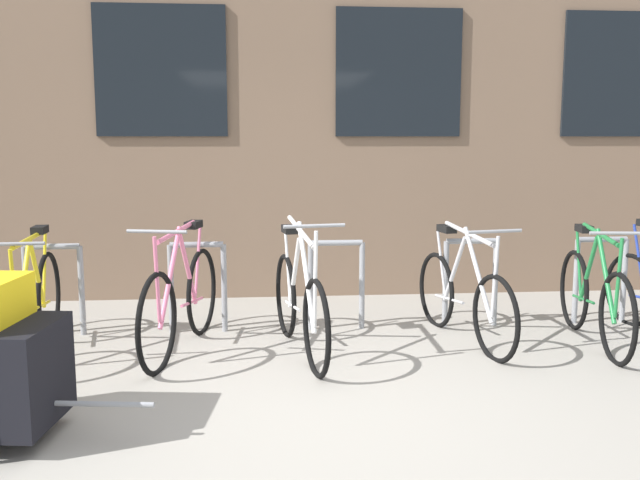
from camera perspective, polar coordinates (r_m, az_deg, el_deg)
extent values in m
plane|color=#9E998E|center=(4.42, -1.48, -13.83)|extent=(42.00, 42.00, 0.00)
cube|color=#7A604C|center=(10.60, -3.75, 12.66)|extent=(28.00, 6.55, 4.96)
cube|color=black|center=(7.36, -12.77, 13.23)|extent=(1.30, 0.04, 1.29)
cube|color=black|center=(7.44, 6.40, 13.32)|extent=(1.30, 0.04, 1.29)
cube|color=black|center=(8.25, 23.36, 12.21)|extent=(1.30, 0.04, 1.29)
cylinder|color=gray|center=(6.43, -22.68, -3.88)|extent=(0.05, 0.05, 0.76)
cylinder|color=gray|center=(6.30, -18.76, -3.91)|extent=(0.05, 0.05, 0.76)
cylinder|color=gray|center=(6.30, -20.91, -0.49)|extent=(0.45, 0.05, 0.05)
cylinder|color=gray|center=(6.17, -11.97, -3.91)|extent=(0.05, 0.05, 0.76)
cylinder|color=gray|center=(6.13, -7.78, -3.88)|extent=(0.05, 0.05, 0.76)
cylinder|color=gray|center=(6.08, -9.97, -0.37)|extent=(0.45, 0.05, 0.05)
cylinder|color=gray|center=(6.14, -0.76, -3.79)|extent=(0.05, 0.05, 0.76)
cylinder|color=gray|center=(6.19, 3.42, -3.70)|extent=(0.05, 0.05, 0.76)
cylinder|color=gray|center=(6.09, 1.35, -0.23)|extent=(0.45, 0.05, 0.05)
cylinder|color=gray|center=(6.34, 10.14, -3.53)|extent=(0.05, 0.05, 0.76)
cylinder|color=gray|center=(6.47, 14.00, -3.41)|extent=(0.05, 0.05, 0.76)
cylinder|color=gray|center=(6.34, 12.20, -0.08)|extent=(0.45, 0.05, 0.05)
cylinder|color=gray|center=(6.75, 20.04, -3.19)|extent=(0.05, 0.05, 0.76)
cylinder|color=gray|center=(6.95, 23.41, -3.05)|extent=(0.05, 0.05, 0.76)
cylinder|color=gray|center=(6.79, 21.92, 0.05)|extent=(0.45, 0.05, 0.05)
torus|color=black|center=(6.38, 9.39, -4.02)|extent=(0.16, 0.67, 0.68)
torus|color=black|center=(5.48, 14.02, -6.20)|extent=(0.16, 0.67, 0.68)
cylinder|color=#B7B7BC|center=(5.66, 12.70, -2.69)|extent=(0.13, 0.50, 0.69)
cylinder|color=#B7B7BC|center=(6.02, 10.85, -2.38)|extent=(0.10, 0.37, 0.61)
cylinder|color=#B7B7BC|center=(5.76, 11.99, 0.50)|extent=(0.19, 0.81, 0.12)
cylinder|color=#B7B7BC|center=(6.16, 10.41, -4.73)|extent=(0.12, 0.52, 0.07)
cylinder|color=#B7B7BC|center=(6.25, 9.80, -1.75)|extent=(0.06, 0.20, 0.55)
cylinder|color=#B7B7BC|center=(5.43, 14.01, -2.94)|extent=(0.04, 0.08, 0.63)
cube|color=black|center=(6.13, 10.23, 0.90)|extent=(0.14, 0.21, 0.06)
cylinder|color=gray|center=(5.40, 14.00, 0.68)|extent=(0.44, 0.11, 0.03)
torus|color=black|center=(6.91, 23.82, -3.73)|extent=(0.16, 0.66, 0.66)
cylinder|color=#233893|center=(6.79, 24.45, -1.41)|extent=(0.06, 0.20, 0.60)
torus|color=black|center=(6.14, -9.56, -4.17)|extent=(0.21, 0.74, 0.75)
torus|color=black|center=(5.17, -13.05, -6.61)|extent=(0.21, 0.74, 0.75)
cylinder|color=pink|center=(5.37, -12.06, -2.90)|extent=(0.15, 0.50, 0.70)
cylinder|color=pink|center=(5.76, -10.67, -2.37)|extent=(0.12, 0.38, 0.65)
cylinder|color=pink|center=(5.48, -11.55, 0.67)|extent=(0.22, 0.81, 0.09)
cylinder|color=pink|center=(5.90, -10.31, -4.96)|extent=(0.14, 0.52, 0.08)
cylinder|color=pink|center=(6.00, -9.88, -1.67)|extent=(0.07, 0.20, 0.58)
cylinder|color=pink|center=(5.12, -13.07, -3.16)|extent=(0.04, 0.08, 0.63)
cube|color=black|center=(5.87, -10.22, 1.24)|extent=(0.14, 0.22, 0.06)
cylinder|color=gray|center=(5.09, -13.09, 0.67)|extent=(0.43, 0.12, 0.03)
torus|color=black|center=(6.62, 19.89, -3.83)|extent=(0.13, 0.71, 0.71)
torus|color=black|center=(5.69, 22.96, -5.91)|extent=(0.13, 0.71, 0.71)
cylinder|color=#1E7238|center=(5.89, 22.16, -2.64)|extent=(0.10, 0.49, 0.68)
cylinder|color=#1E7238|center=(6.26, 20.94, -2.27)|extent=(0.08, 0.36, 0.61)
cylinder|color=#1E7238|center=(5.99, 21.79, 0.42)|extent=(0.13, 0.78, 0.10)
cylinder|color=#1E7238|center=(6.39, 20.56, -4.51)|extent=(0.09, 0.51, 0.07)
cylinder|color=#1E7238|center=(6.49, 20.24, -1.65)|extent=(0.05, 0.20, 0.55)
cylinder|color=#1E7238|center=(5.65, 23.04, -2.87)|extent=(0.04, 0.08, 0.61)
cube|color=black|center=(6.36, 20.62, 0.88)|extent=(0.12, 0.21, 0.06)
cylinder|color=gray|center=(5.62, 23.14, 0.51)|extent=(0.44, 0.08, 0.03)
torus|color=black|center=(6.37, -21.12, -4.20)|extent=(0.08, 0.74, 0.74)
torus|color=black|center=(5.41, -23.49, -6.48)|extent=(0.08, 0.74, 0.74)
cylinder|color=yellow|center=(5.62, -22.90, -3.31)|extent=(0.06, 0.49, 0.63)
cylinder|color=yellow|center=(6.00, -21.96, -2.57)|extent=(0.06, 0.36, 0.62)
cylinder|color=yellow|center=(5.73, -22.66, -0.02)|extent=(0.08, 0.79, 0.04)
cylinder|color=yellow|center=(6.14, -21.63, -4.95)|extent=(0.05, 0.51, 0.08)
cylinder|color=yellow|center=(6.23, -21.43, -1.90)|extent=(0.04, 0.20, 0.56)
cylinder|color=yellow|center=(5.37, -23.59, -3.56)|extent=(0.03, 0.08, 0.55)
cube|color=black|center=(6.10, -21.77, 0.77)|extent=(0.11, 0.21, 0.06)
cylinder|color=gray|center=(5.35, -23.71, -0.29)|extent=(0.44, 0.05, 0.03)
torus|color=black|center=(6.00, -2.79, -4.53)|extent=(0.16, 0.71, 0.71)
torus|color=black|center=(4.99, -0.31, -7.15)|extent=(0.16, 0.71, 0.71)
cylinder|color=silver|center=(5.19, -1.10, -2.92)|extent=(0.12, 0.51, 0.76)
cylinder|color=silver|center=(5.61, -2.08, -2.76)|extent=(0.10, 0.38, 0.63)
cylinder|color=silver|center=(5.31, -1.54, 0.68)|extent=(0.17, 0.84, 0.16)
cylinder|color=silver|center=(5.75, -2.26, -5.34)|extent=(0.11, 0.53, 0.07)
cylinder|color=silver|center=(5.86, -2.64, -2.04)|extent=(0.06, 0.20, 0.57)
cylinder|color=silver|center=(4.94, -0.39, -3.21)|extent=(0.04, 0.08, 0.69)
cube|color=black|center=(5.72, -2.47, 0.87)|extent=(0.13, 0.21, 0.06)
cylinder|color=gray|center=(4.90, -0.46, 1.15)|extent=(0.44, 0.10, 0.03)
torus|color=black|center=(4.71, -24.19, -10.76)|extent=(0.41, 0.09, 0.41)
cylinder|color=gray|center=(4.14, -17.06, -12.60)|extent=(0.55, 0.10, 0.03)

